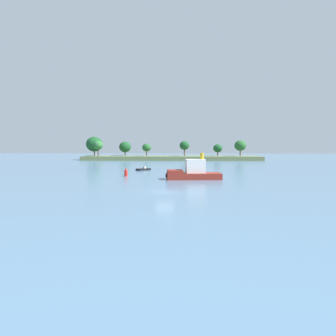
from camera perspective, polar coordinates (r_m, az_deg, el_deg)
The scene contains 5 objects.
ground_plane at distance 48.29m, azimuth -0.55°, elevation -3.96°, with size 400.00×400.00×0.00m, color slate.
treeline_island at distance 145.32m, azimuth -0.90°, elevation 2.22°, with size 73.20×14.88×9.71m.
tugboat at distance 65.91m, azimuth 4.08°, elevation -0.75°, with size 10.58×4.89×4.98m.
fishing_skiff at distance 88.46m, azimuth -4.04°, elevation -0.20°, with size 3.73×3.95×0.96m.
channel_buoy_red at distance 72.29m, azimuth -6.89°, elevation -0.71°, with size 0.70×0.70×1.90m.
Camera 1 is at (2.09, -47.79, 6.63)m, focal length 37.29 mm.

